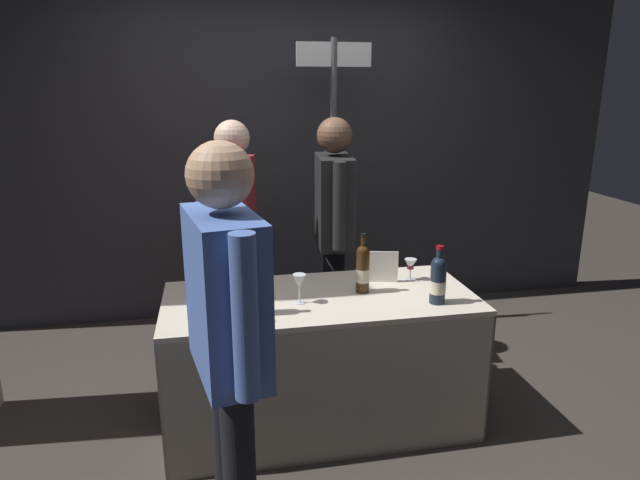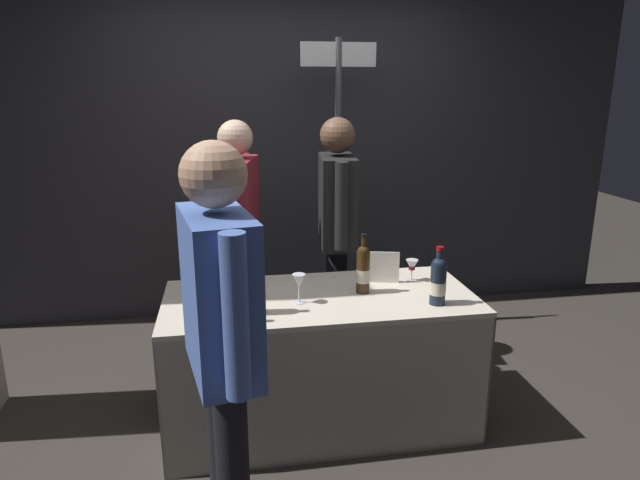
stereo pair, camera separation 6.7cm
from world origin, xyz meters
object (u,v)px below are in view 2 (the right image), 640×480
wine_glass_mid (412,266)px  flower_vase (205,297)px  wine_glass_near_vendor (299,282)px  tasting_table (320,335)px  vendor_presenter (337,219)px  taster_foreground_right (221,327)px  booth_signpost (338,159)px  display_bottle_0 (255,287)px  featured_wine_bottle (209,268)px

wine_glass_mid → flower_vase: flower_vase is taller
wine_glass_near_vendor → flower_vase: (-0.45, -0.15, 0.01)m
tasting_table → wine_glass_mid: (0.54, 0.14, 0.31)m
vendor_presenter → taster_foreground_right: bearing=-19.0°
booth_signpost → taster_foreground_right: bearing=-112.0°
tasting_table → display_bottle_0: 0.52m
wine_glass_near_vendor → vendor_presenter: vendor_presenter is taller
tasting_table → wine_glass_mid: wine_glass_mid is taller
flower_vase → booth_signpost: booth_signpost is taller
taster_foreground_right → vendor_presenter: bearing=-35.6°
tasting_table → vendor_presenter: size_ratio=1.00×
tasting_table → taster_foreground_right: (-0.49, -0.83, 0.46)m
wine_glass_near_vendor → vendor_presenter: bearing=66.1°
display_bottle_0 → wine_glass_mid: 0.94m
tasting_table → flower_vase: (-0.57, -0.22, 0.34)m
featured_wine_bottle → wine_glass_near_vendor: bearing=-27.7°
vendor_presenter → featured_wine_bottle: bearing=-49.0°
featured_wine_bottle → wine_glass_near_vendor: (0.44, -0.23, -0.02)m
flower_vase → booth_signpost: size_ratio=0.19×
display_bottle_0 → wine_glass_mid: size_ratio=2.68×
wine_glass_mid → flower_vase: size_ratio=0.30×
featured_wine_bottle → flower_vase: bearing=-91.5°
vendor_presenter → tasting_table: bearing=-11.9°
wine_glass_near_vendor → booth_signpost: booth_signpost is taller
flower_vase → wine_glass_near_vendor: bearing=18.2°
featured_wine_bottle → booth_signpost: (0.90, 1.05, 0.42)m
tasting_table → wine_glass_near_vendor: wine_glass_near_vendor is taller
featured_wine_bottle → vendor_presenter: bearing=35.0°
wine_glass_mid → booth_signpost: size_ratio=0.06×
tasting_table → display_bottle_0: bearing=-153.5°
wine_glass_mid → vendor_presenter: 0.67m
flower_vase → vendor_presenter: size_ratio=0.25×
vendor_presenter → booth_signpost: 0.59m
display_bottle_0 → featured_wine_bottle: bearing=124.2°
wine_glass_mid → flower_vase: 1.18m
wine_glass_mid → wine_glass_near_vendor: bearing=-161.7°
flower_vase → vendor_presenter: 1.24m
wine_glass_near_vendor → flower_vase: size_ratio=0.37×
wine_glass_mid → taster_foreground_right: 1.43m
booth_signpost → display_bottle_0: bearing=-116.1°
wine_glass_mid → taster_foreground_right: taster_foreground_right is taller
tasting_table → vendor_presenter: 0.88m
tasting_table → booth_signpost: size_ratio=0.76×
featured_wine_bottle → flower_vase: (-0.01, -0.38, -0.01)m
featured_wine_bottle → vendor_presenter: size_ratio=0.19×
flower_vase → wine_glass_mid: bearing=18.3°
featured_wine_bottle → tasting_table: bearing=-15.7°
display_bottle_0 → wine_glass_near_vendor: size_ratio=2.16×
flower_vase → featured_wine_bottle: bearing=88.5°
featured_wine_bottle → wine_glass_near_vendor: size_ratio=2.07×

